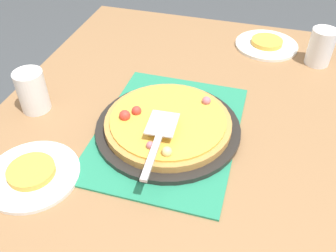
% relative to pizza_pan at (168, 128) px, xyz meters
% --- Properties ---
extents(dining_table, '(1.40, 1.00, 0.75)m').
position_rel_pizza_pan_xyz_m(dining_table, '(0.00, 0.00, -0.12)').
color(dining_table, olive).
rests_on(dining_table, ground_plane).
extents(placemat, '(0.48, 0.36, 0.01)m').
position_rel_pizza_pan_xyz_m(placemat, '(0.00, 0.00, -0.01)').
color(placemat, '#237F5B').
rests_on(placemat, dining_table).
extents(pizza_pan, '(0.38, 0.38, 0.01)m').
position_rel_pizza_pan_xyz_m(pizza_pan, '(0.00, 0.00, 0.00)').
color(pizza_pan, black).
rests_on(pizza_pan, placemat).
extents(pizza, '(0.33, 0.33, 0.05)m').
position_rel_pizza_pan_xyz_m(pizza, '(0.00, -0.00, 0.02)').
color(pizza, '#B78442').
rests_on(pizza, pizza_pan).
extents(plate_near_left, '(0.22, 0.22, 0.01)m').
position_rel_pizza_pan_xyz_m(plate_near_left, '(-0.54, 0.21, -0.01)').
color(plate_near_left, white).
rests_on(plate_near_left, dining_table).
extents(plate_far_right, '(0.22, 0.22, 0.01)m').
position_rel_pizza_pan_xyz_m(plate_far_right, '(0.24, -0.26, -0.01)').
color(plate_far_right, white).
rests_on(plate_far_right, dining_table).
extents(served_slice_left, '(0.11, 0.11, 0.02)m').
position_rel_pizza_pan_xyz_m(served_slice_left, '(-0.54, 0.21, 0.01)').
color(served_slice_left, gold).
rests_on(served_slice_left, plate_near_left).
extents(served_slice_right, '(0.11, 0.11, 0.02)m').
position_rel_pizza_pan_xyz_m(served_slice_right, '(0.24, -0.26, 0.01)').
color(served_slice_right, gold).
rests_on(served_slice_right, plate_far_right).
extents(cup_near, '(0.08, 0.08, 0.12)m').
position_rel_pizza_pan_xyz_m(cup_near, '(-0.47, 0.38, 0.05)').
color(cup_near, white).
rests_on(cup_near, dining_table).
extents(cup_far, '(0.08, 0.08, 0.12)m').
position_rel_pizza_pan_xyz_m(cup_far, '(0.01, -0.39, 0.05)').
color(cup_far, white).
rests_on(cup_far, dining_table).
extents(pizza_server, '(0.23, 0.08, 0.01)m').
position_rel_pizza_pan_xyz_m(pizza_server, '(0.10, 0.01, 0.06)').
color(pizza_server, silver).
rests_on(pizza_server, pizza).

